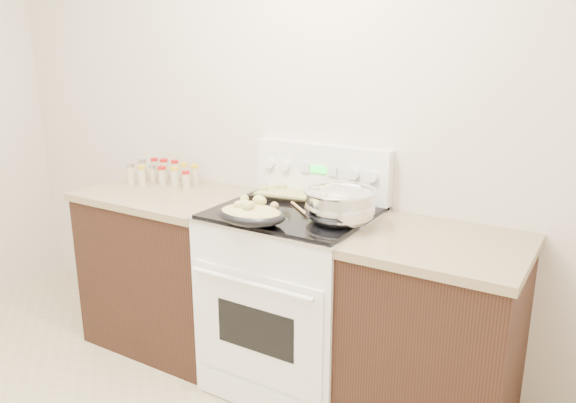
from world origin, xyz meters
The scene contains 9 objects.
counter_left centered at (-0.48, 1.43, 0.46)m, with size 0.93×0.67×0.92m.
counter_right centered at (1.08, 1.43, 0.46)m, with size 0.73×0.67×0.92m.
kitchen_range centered at (0.35, 1.42, 0.49)m, with size 0.78×0.73×1.22m.
mixing_bowl centered at (0.62, 1.38, 1.02)m, with size 0.33×0.33×0.19m.
roasting_pan centered at (0.29, 1.14, 0.99)m, with size 0.34×0.25×0.12m.
baking_sheet centered at (0.24, 1.66, 0.96)m, with size 0.50×0.38×0.06m.
wooden_spoon centered at (0.29, 1.42, 0.95)m, with size 0.22×0.20×0.04m.
blue_ladle centered at (0.63, 1.38, 0.98)m, with size 0.13×0.29×0.11m.
spice_jars centered at (-0.64, 1.56, 0.98)m, with size 0.39×0.24×0.13m.
Camera 1 is at (1.69, -0.83, 1.74)m, focal length 35.00 mm.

